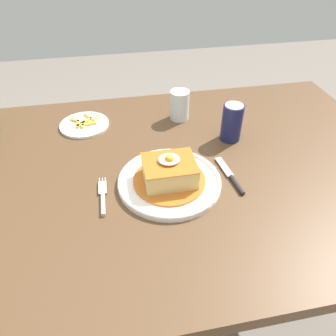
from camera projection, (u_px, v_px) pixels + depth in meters
ground_plane at (170, 293)px, 1.40m from camera, size 6.00×6.00×0.00m
dining_table at (170, 190)px, 0.99m from camera, size 1.46×0.94×0.72m
main_plate at (169, 181)px, 0.88m from camera, size 0.29×0.29×0.02m
sandwich_meal at (169, 172)px, 0.86m from camera, size 0.20×0.20×0.09m
fork at (103, 199)px, 0.83m from camera, size 0.02×0.14×0.01m
knife at (233, 179)px, 0.89m from camera, size 0.03×0.17×0.01m
soda_can at (232, 122)px, 1.01m from camera, size 0.07×0.07×0.12m
drinking_glass at (180, 107)px, 1.12m from camera, size 0.07×0.07×0.10m
side_plate_fries at (85, 124)px, 1.11m from camera, size 0.17×0.17×0.02m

